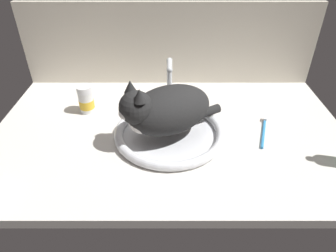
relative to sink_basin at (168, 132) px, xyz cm
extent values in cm
cube|color=silver|center=(0.20, 2.43, -2.86)|extent=(123.01, 75.20, 3.00)
cube|color=beige|center=(0.20, 41.23, 14.43)|extent=(123.01, 2.40, 37.58)
torus|color=white|center=(0.00, 0.00, 0.16)|extent=(37.59, 37.59, 3.04)
cylinder|color=white|center=(0.00, 0.00, -1.06)|extent=(33.03, 33.03, 0.60)
cylinder|color=silver|center=(0.00, 22.26, 0.00)|extent=(4.00, 4.00, 2.71)
cylinder|color=silver|center=(0.00, 22.26, 8.96)|extent=(2.00, 2.00, 15.22)
sphere|color=silver|center=(0.00, 22.26, 16.57)|extent=(2.20, 2.20, 2.20)
cylinder|color=silver|center=(0.00, 18.10, 16.57)|extent=(2.00, 8.32, 2.00)
sphere|color=silver|center=(0.00, 13.95, 16.57)|extent=(2.10, 2.10, 2.10)
cylinder|color=silver|center=(-8.09, 22.26, -0.56)|extent=(3.20, 3.20, 1.60)
cone|color=silver|center=(-8.09, 22.26, 2.30)|extent=(2.88, 2.88, 4.10)
cylinder|color=silver|center=(8.09, 22.26, -0.56)|extent=(3.20, 3.20, 1.60)
cone|color=silver|center=(8.09, 22.26, 2.30)|extent=(2.88, 2.88, 4.10)
ellipsoid|color=black|center=(0.00, 0.00, 9.13)|extent=(33.88, 30.09, 14.90)
sphere|color=black|center=(-9.90, -5.78, 13.39)|extent=(10.44, 10.44, 10.44)
cone|color=black|center=(-8.32, -8.49, 19.00)|extent=(3.97, 3.97, 3.91)
cone|color=black|center=(-11.48, -3.08, 19.00)|extent=(3.97, 3.97, 3.91)
ellipsoid|color=silver|center=(-13.28, -7.76, 12.35)|extent=(4.91, 5.36, 3.34)
ellipsoid|color=silver|center=(-8.66, -5.06, 8.38)|extent=(11.95, 12.65, 8.19)
cylinder|color=black|center=(13.27, 7.75, 3.28)|extent=(10.84, 8.15, 3.20)
cylinder|color=white|center=(-31.08, 15.56, 2.86)|extent=(5.47, 5.47, 8.44)
cylinder|color=gold|center=(-31.08, 15.56, 2.19)|extent=(5.64, 5.64, 3.38)
cylinder|color=white|center=(-31.08, 15.56, 8.26)|extent=(5.75, 5.75, 2.36)
cylinder|color=#338CD1|center=(32.30, 0.25, -0.86)|extent=(5.84, 15.40, 1.00)
cube|color=white|center=(35.14, 9.03, -0.26)|extent=(1.94, 2.84, 1.20)
camera|label=1|loc=(-0.34, -82.62, 60.07)|focal=32.19mm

